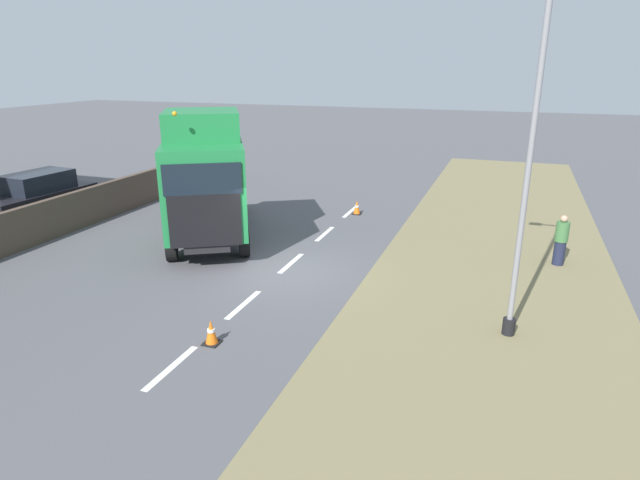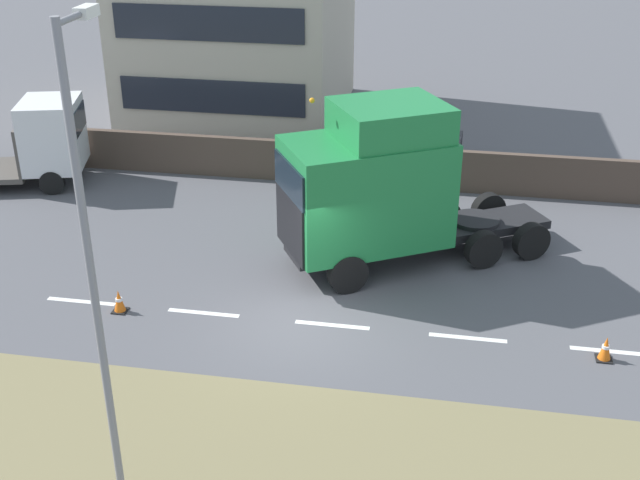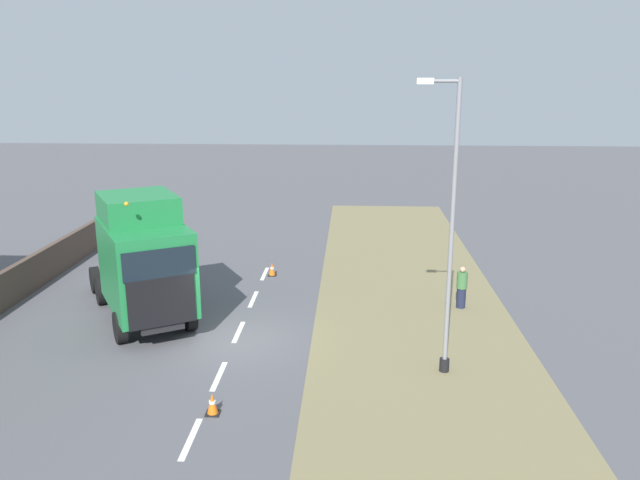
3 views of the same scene
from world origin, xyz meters
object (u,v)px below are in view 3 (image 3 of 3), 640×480
(lorry_cab, at_px, (144,261))
(traffic_cone_trailing, at_px, (212,404))
(pedestrian, at_px, (462,288))
(traffic_cone_lead, at_px, (272,269))
(lamp_post, at_px, (448,241))

(lorry_cab, xyz_separation_m, traffic_cone_trailing, (-3.57, 5.88, -1.99))
(pedestrian, relative_size, traffic_cone_lead, 2.75)
(lorry_cab, relative_size, lamp_post, 0.90)
(lorry_cab, distance_m, traffic_cone_lead, 6.94)
(lorry_cab, bearing_deg, pedestrian, 160.28)
(pedestrian, bearing_deg, traffic_cone_trailing, 46.34)
(lamp_post, height_order, traffic_cone_trailing, lamp_post)
(lorry_cab, xyz_separation_m, pedestrian, (-11.14, -2.06, -1.50))
(pedestrian, xyz_separation_m, traffic_cone_lead, (7.49, -3.50, -0.49))
(pedestrian, height_order, traffic_cone_lead, pedestrian)
(lamp_post, xyz_separation_m, traffic_cone_trailing, (6.15, 2.69, -3.66))
(traffic_cone_lead, height_order, traffic_cone_trailing, same)
(lamp_post, bearing_deg, pedestrian, -105.19)
(pedestrian, bearing_deg, lorry_cab, 10.46)
(lorry_cab, bearing_deg, traffic_cone_lead, -153.46)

